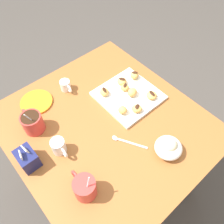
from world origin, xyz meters
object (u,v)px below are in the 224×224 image
object	(u,v)px
beignet_0	(134,75)
beignet_2	(132,92)
saucer_orange_left	(36,102)
coffee_mug_red_right	(32,122)
beignet_5	(104,92)
chocolate_sauce_pitcher	(65,85)
beignet_1	(125,88)
dining_table	(106,138)
coffee_mug_red_left	(85,187)
pastry_plate_square	(128,96)
beignet_7	(152,95)
cream_pitcher_white	(59,146)
beignet_6	(137,109)
beignet_3	(123,110)
sugar_caddy	(27,158)
beignet_4	(122,81)
ice_cream_bowl	(169,147)

from	to	relation	value
beignet_0	beignet_2	world-z (taller)	beignet_2
saucer_orange_left	coffee_mug_red_right	bearing A→B (deg)	147.58
beignet_2	beignet_5	world-z (taller)	beignet_2
chocolate_sauce_pitcher	beignet_1	bearing A→B (deg)	-134.78
dining_table	coffee_mug_red_left	distance (m)	0.37
pastry_plate_square	coffee_mug_red_left	xyz separation A→B (m)	(-0.24, 0.45, 0.04)
beignet_7	coffee_mug_red_right	bearing A→B (deg)	66.34
cream_pitcher_white	chocolate_sauce_pitcher	xyz separation A→B (m)	(0.28, -0.22, -0.01)
saucer_orange_left	beignet_6	xyz separation A→B (m)	(-0.37, -0.33, 0.03)
cream_pitcher_white	beignet_6	xyz separation A→B (m)	(-0.07, -0.39, -0.01)
coffee_mug_red_left	beignet_6	xyz separation A→B (m)	(0.14, -0.41, -0.02)
coffee_mug_red_left	chocolate_sauce_pitcher	world-z (taller)	coffee_mug_red_left
dining_table	beignet_2	distance (m)	0.27
dining_table	pastry_plate_square	xyz separation A→B (m)	(0.05, -0.19, 0.14)
beignet_3	beignet_0	bearing A→B (deg)	-57.64
dining_table	beignet_6	distance (m)	0.23
pastry_plate_square	beignet_7	bearing A→B (deg)	-139.73
chocolate_sauce_pitcher	beignet_7	xyz separation A→B (m)	(-0.34, -0.28, -0.00)
sugar_caddy	chocolate_sauce_pitcher	world-z (taller)	sugar_caddy
saucer_orange_left	beignet_5	size ratio (longest dim) A/B	3.07
chocolate_sauce_pitcher	beignet_7	world-z (taller)	chocolate_sauce_pitcher
beignet_5	beignet_1	bearing A→B (deg)	-115.08
coffee_mug_red_right	beignet_2	size ratio (longest dim) A/B	2.67
dining_table	beignet_0	bearing A→B (deg)	-68.72
beignet_2	beignet_3	world-z (taller)	beignet_2
beignet_4	beignet_2	bearing A→B (deg)	171.14
beignet_3	beignet_6	bearing A→B (deg)	-122.44
coffee_mug_red_left	pastry_plate_square	bearing A→B (deg)	-62.06
chocolate_sauce_pitcher	coffee_mug_red_left	bearing A→B (deg)	153.48
coffee_mug_red_left	chocolate_sauce_pitcher	size ratio (longest dim) A/B	1.57
coffee_mug_red_left	beignet_4	world-z (taller)	coffee_mug_red_left
beignet_0	beignet_6	xyz separation A→B (m)	(-0.16, 0.14, -0.00)
dining_table	ice_cream_bowl	size ratio (longest dim) A/B	7.82
dining_table	coffee_mug_red_left	world-z (taller)	coffee_mug_red_left
beignet_3	beignet_2	bearing A→B (deg)	-66.33
saucer_orange_left	ice_cream_bowl	bearing A→B (deg)	-154.68
dining_table	beignet_6	world-z (taller)	beignet_6
coffee_mug_red_left	cream_pitcher_white	world-z (taller)	coffee_mug_red_left
beignet_2	beignet_7	distance (m)	0.10
ice_cream_bowl	beignet_4	size ratio (longest dim) A/B	2.27
pastry_plate_square	coffee_mug_red_left	distance (m)	0.51
beignet_1	beignet_3	world-z (taller)	beignet_3
beignet_2	beignet_5	size ratio (longest dim) A/B	1.03
ice_cream_bowl	beignet_5	world-z (taller)	ice_cream_bowl
dining_table	beignet_7	size ratio (longest dim) A/B	17.04
dining_table	saucer_orange_left	world-z (taller)	saucer_orange_left
cream_pitcher_white	ice_cream_bowl	distance (m)	0.46
coffee_mug_red_right	beignet_3	world-z (taller)	coffee_mug_red_right
coffee_mug_red_right	ice_cream_bowl	world-z (taller)	coffee_mug_red_right
beignet_6	beignet_1	bearing A→B (deg)	-19.64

